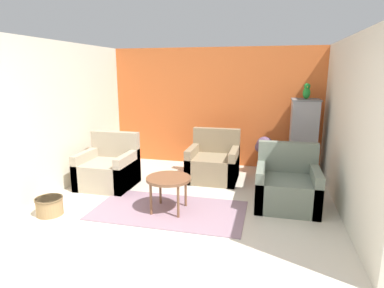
{
  "coord_description": "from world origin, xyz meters",
  "views": [
    {
      "loc": [
        1.15,
        -2.8,
        1.94
      ],
      "look_at": [
        0.0,
        1.88,
        0.85
      ],
      "focal_mm": 30.0,
      "sensor_mm": 36.0,
      "label": 1
    }
  ],
  "objects": [
    {
      "name": "ground_plane",
      "position": [
        0.0,
        0.0,
        0.0
      ],
      "size": [
        20.0,
        20.0,
        0.0
      ],
      "primitive_type": "plane",
      "color": "beige",
      "rests_on": "ground"
    },
    {
      "name": "armchair_right",
      "position": [
        1.44,
        1.82,
        0.29
      ],
      "size": [
        0.88,
        0.82,
        0.9
      ],
      "color": "slate",
      "rests_on": "ground_plane"
    },
    {
      "name": "armchair_middle",
      "position": [
        0.19,
        2.75,
        0.29
      ],
      "size": [
        0.88,
        0.82,
        0.9
      ],
      "color": "#8E7A5B",
      "rests_on": "ground_plane"
    },
    {
      "name": "wicker_basket",
      "position": [
        -1.75,
        0.73,
        0.13
      ],
      "size": [
        0.37,
        0.37,
        0.24
      ],
      "color": "#A37F51",
      "rests_on": "ground_plane"
    },
    {
      "name": "birdcage",
      "position": [
        1.76,
        3.32,
        0.71
      ],
      "size": [
        0.58,
        0.58,
        1.45
      ],
      "color": "slate",
      "rests_on": "ground_plane"
    },
    {
      "name": "wall_left",
      "position": [
        -2.18,
        1.88,
        1.21
      ],
      "size": [
        0.06,
        3.75,
        2.41
      ],
      "color": "beige",
      "rests_on": "ground_plane"
    },
    {
      "name": "area_rug",
      "position": [
        -0.18,
        1.24,
        0.01
      ],
      "size": [
        2.14,
        1.14,
        0.01
      ],
      "color": "gray",
      "rests_on": "ground_plane"
    },
    {
      "name": "potted_plant",
      "position": [
        1.07,
        3.29,
        0.45
      ],
      "size": [
        0.35,
        0.32,
        0.73
      ],
      "color": "#66605B",
      "rests_on": "ground_plane"
    },
    {
      "name": "wall_right",
      "position": [
        2.18,
        1.88,
        1.21
      ],
      "size": [
        0.06,
        3.75,
        2.41
      ],
      "color": "beige",
      "rests_on": "ground_plane"
    },
    {
      "name": "armchair_left",
      "position": [
        -1.51,
        1.98,
        0.29
      ],
      "size": [
        0.88,
        0.82,
        0.9
      ],
      "color": "tan",
      "rests_on": "ground_plane"
    },
    {
      "name": "parrot",
      "position": [
        1.76,
        3.32,
        1.58
      ],
      "size": [
        0.13,
        0.24,
        0.29
      ],
      "color": "#1E842D",
      "rests_on": "birdcage"
    },
    {
      "name": "coffee_table",
      "position": [
        -0.18,
        1.24,
        0.45
      ],
      "size": [
        0.63,
        0.63,
        0.5
      ],
      "color": "brown",
      "rests_on": "ground_plane"
    },
    {
      "name": "wall_back_accent",
      "position": [
        0.0,
        3.78,
        1.21
      ],
      "size": [
        4.43,
        0.06,
        2.41
      ],
      "color": "orange",
      "rests_on": "ground_plane"
    }
  ]
}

